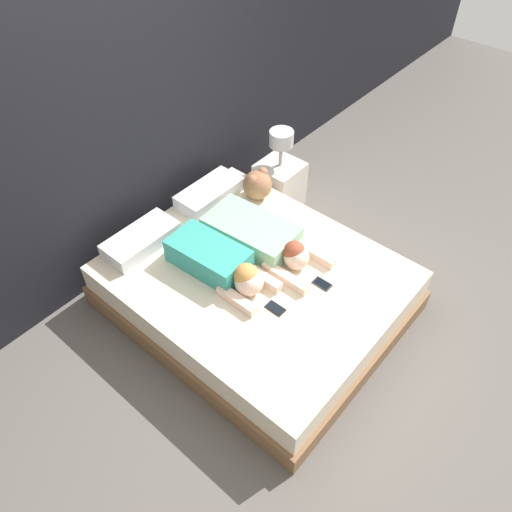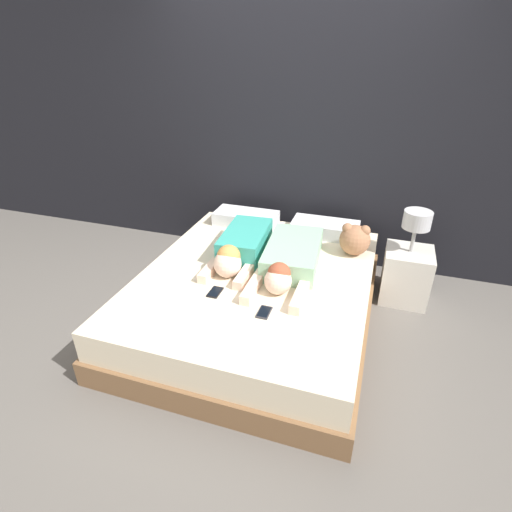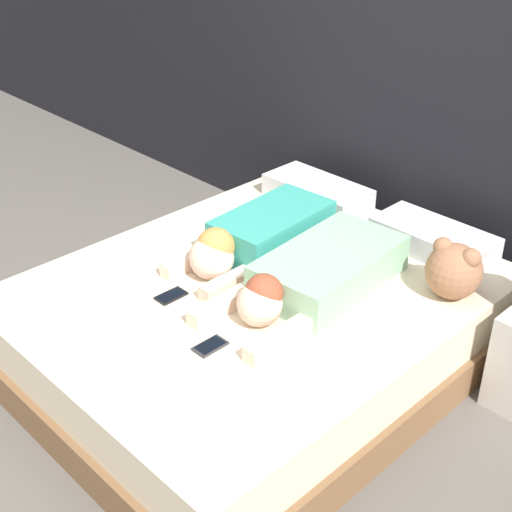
{
  "view_description": "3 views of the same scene",
  "coord_description": "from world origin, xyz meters",
  "px_view_note": "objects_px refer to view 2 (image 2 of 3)",
  "views": [
    {
      "loc": [
        -1.9,
        -1.63,
        3.14
      ],
      "look_at": [
        0.0,
        0.0,
        0.56
      ],
      "focal_mm": 35.0,
      "sensor_mm": 36.0,
      "label": 1
    },
    {
      "loc": [
        0.81,
        -2.46,
        1.97
      ],
      "look_at": [
        0.0,
        0.0,
        0.56
      ],
      "focal_mm": 28.0,
      "sensor_mm": 36.0,
      "label": 2
    },
    {
      "loc": [
        1.95,
        -1.91,
        2.14
      ],
      "look_at": [
        0.0,
        0.0,
        0.56
      ],
      "focal_mm": 50.0,
      "sensor_mm": 36.0,
      "label": 3
    }
  ],
  "objects_px": {
    "person_right": "(290,259)",
    "cell_phone_left": "(215,292)",
    "plush_toy": "(355,239)",
    "cell_phone_right": "(264,312)",
    "person_left": "(240,248)",
    "pillow_head_left": "(246,218)",
    "nightstand": "(407,270)",
    "pillow_head_right": "(325,228)",
    "bed": "(256,296)"
  },
  "relations": [
    {
      "from": "bed",
      "to": "cell_phone_left",
      "type": "distance_m",
      "value": 0.44
    },
    {
      "from": "person_right",
      "to": "cell_phone_right",
      "type": "xyz_separation_m",
      "value": [
        -0.02,
        -0.59,
        -0.08
      ]
    },
    {
      "from": "bed",
      "to": "cell_phone_left",
      "type": "relative_size",
      "value": 15.27
    },
    {
      "from": "pillow_head_left",
      "to": "pillow_head_right",
      "type": "height_order",
      "value": "same"
    },
    {
      "from": "cell_phone_left",
      "to": "nightstand",
      "type": "distance_m",
      "value": 1.64
    },
    {
      "from": "pillow_head_left",
      "to": "person_right",
      "type": "distance_m",
      "value": 0.93
    },
    {
      "from": "pillow_head_right",
      "to": "nightstand",
      "type": "relative_size",
      "value": 0.74
    },
    {
      "from": "bed",
      "to": "plush_toy",
      "type": "xyz_separation_m",
      "value": [
        0.66,
        0.55,
        0.34
      ]
    },
    {
      "from": "person_right",
      "to": "nightstand",
      "type": "height_order",
      "value": "nightstand"
    },
    {
      "from": "person_right",
      "to": "nightstand",
      "type": "distance_m",
      "value": 1.05
    },
    {
      "from": "cell_phone_right",
      "to": "person_left",
      "type": "bearing_deg",
      "value": 122.04
    },
    {
      "from": "person_left",
      "to": "plush_toy",
      "type": "bearing_deg",
      "value": 24.0
    },
    {
      "from": "person_right",
      "to": "pillow_head_right",
      "type": "bearing_deg",
      "value": 77.85
    },
    {
      "from": "cell_phone_right",
      "to": "nightstand",
      "type": "xyz_separation_m",
      "value": [
        0.9,
        1.11,
        -0.14
      ]
    },
    {
      "from": "pillow_head_left",
      "to": "cell_phone_left",
      "type": "xyz_separation_m",
      "value": [
        0.19,
        -1.18,
        -0.06
      ]
    },
    {
      "from": "person_left",
      "to": "nightstand",
      "type": "distance_m",
      "value": 1.41
    },
    {
      "from": "pillow_head_right",
      "to": "cell_phone_left",
      "type": "distance_m",
      "value": 1.31
    },
    {
      "from": "pillow_head_left",
      "to": "plush_toy",
      "type": "relative_size",
      "value": 2.25
    },
    {
      "from": "plush_toy",
      "to": "cell_phone_right",
      "type": "bearing_deg",
      "value": -114.43
    },
    {
      "from": "pillow_head_right",
      "to": "plush_toy",
      "type": "distance_m",
      "value": 0.41
    },
    {
      "from": "pillow_head_left",
      "to": "nightstand",
      "type": "height_order",
      "value": "nightstand"
    },
    {
      "from": "person_left",
      "to": "plush_toy",
      "type": "height_order",
      "value": "plush_toy"
    },
    {
      "from": "cell_phone_left",
      "to": "cell_phone_right",
      "type": "bearing_deg",
      "value": -16.36
    },
    {
      "from": "person_left",
      "to": "pillow_head_left",
      "type": "bearing_deg",
      "value": 105.74
    },
    {
      "from": "pillow_head_left",
      "to": "bed",
      "type": "bearing_deg",
      "value": -65.91
    },
    {
      "from": "plush_toy",
      "to": "nightstand",
      "type": "bearing_deg",
      "value": 13.12
    },
    {
      "from": "bed",
      "to": "cell_phone_right",
      "type": "distance_m",
      "value": 0.54
    },
    {
      "from": "pillow_head_left",
      "to": "person_left",
      "type": "height_order",
      "value": "person_left"
    },
    {
      "from": "person_right",
      "to": "cell_phone_right",
      "type": "relative_size",
      "value": 7.59
    },
    {
      "from": "person_left",
      "to": "cell_phone_right",
      "type": "distance_m",
      "value": 0.75
    },
    {
      "from": "cell_phone_left",
      "to": "cell_phone_right",
      "type": "height_order",
      "value": "same"
    },
    {
      "from": "person_right",
      "to": "cell_phone_left",
      "type": "bearing_deg",
      "value": -131.11
    },
    {
      "from": "pillow_head_right",
      "to": "cell_phone_right",
      "type": "bearing_deg",
      "value": -97.55
    },
    {
      "from": "bed",
      "to": "nightstand",
      "type": "bearing_deg",
      "value": 30.67
    },
    {
      "from": "cell_phone_left",
      "to": "pillow_head_left",
      "type": "bearing_deg",
      "value": 99.01
    },
    {
      "from": "person_right",
      "to": "plush_toy",
      "type": "relative_size",
      "value": 3.97
    },
    {
      "from": "cell_phone_left",
      "to": "nightstand",
      "type": "xyz_separation_m",
      "value": [
        1.3,
        1.0,
        -0.14
      ]
    },
    {
      "from": "person_left",
      "to": "plush_toy",
      "type": "relative_size",
      "value": 3.35
    },
    {
      "from": "pillow_head_right",
      "to": "person_right",
      "type": "xyz_separation_m",
      "value": [
        -0.15,
        -0.71,
        0.03
      ]
    },
    {
      "from": "cell_phone_right",
      "to": "cell_phone_left",
      "type": "bearing_deg",
      "value": 163.64
    },
    {
      "from": "pillow_head_right",
      "to": "nightstand",
      "type": "distance_m",
      "value": 0.78
    },
    {
      "from": "person_left",
      "to": "nightstand",
      "type": "xyz_separation_m",
      "value": [
        1.3,
        0.48,
        -0.24
      ]
    },
    {
      "from": "person_right",
      "to": "cell_phone_left",
      "type": "xyz_separation_m",
      "value": [
        -0.41,
        -0.47,
        -0.08
      ]
    },
    {
      "from": "cell_phone_right",
      "to": "plush_toy",
      "type": "xyz_separation_m",
      "value": [
        0.46,
        1.01,
        0.13
      ]
    },
    {
      "from": "cell_phone_left",
      "to": "pillow_head_right",
      "type": "bearing_deg",
      "value": 64.38
    },
    {
      "from": "bed",
      "to": "nightstand",
      "type": "xyz_separation_m",
      "value": [
        1.11,
        0.66,
        0.07
      ]
    },
    {
      "from": "person_right",
      "to": "cell_phone_left",
      "type": "height_order",
      "value": "person_right"
    },
    {
      "from": "nightstand",
      "to": "pillow_head_right",
      "type": "bearing_deg",
      "value": 165.79
    },
    {
      "from": "bed",
      "to": "person_right",
      "type": "distance_m",
      "value": 0.4
    },
    {
      "from": "bed",
      "to": "cell_phone_right",
      "type": "xyz_separation_m",
      "value": [
        0.21,
        -0.45,
        0.21
      ]
    }
  ]
}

